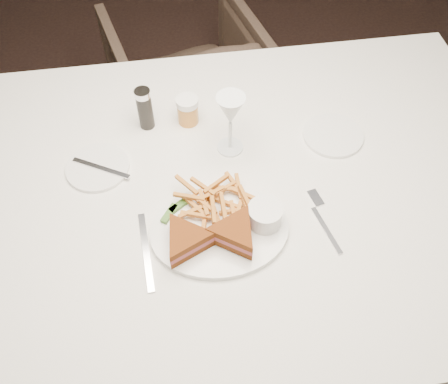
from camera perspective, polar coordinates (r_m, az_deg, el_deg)
ground at (r=2.00m, az=-7.49°, el=-7.10°), size 5.00×5.00×0.00m
table at (r=1.54m, az=-0.25°, el=-8.06°), size 1.59×1.07×0.75m
chair_far at (r=2.23m, az=-4.21°, el=13.33°), size 0.71×0.69×0.61m
table_setting at (r=1.17m, az=-0.93°, el=-0.02°), size 0.78×0.59×0.18m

